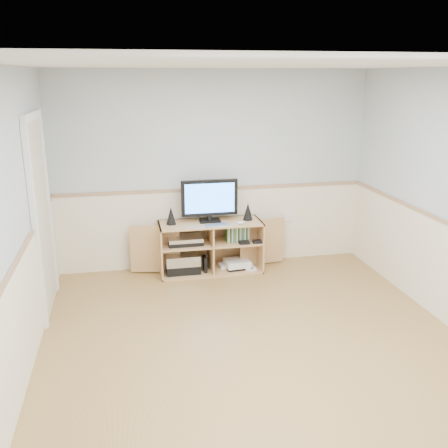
# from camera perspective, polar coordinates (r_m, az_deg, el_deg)

# --- Properties ---
(room) EXTENTS (4.04, 4.54, 2.54)m
(room) POSITION_cam_1_polar(r_m,az_deg,el_deg) (4.35, 3.08, 0.53)
(room) COLOR tan
(room) RESTS_ON ground
(media_cabinet) EXTENTS (2.02, 0.48, 0.65)m
(media_cabinet) POSITION_cam_1_polar(r_m,az_deg,el_deg) (6.39, -1.64, -2.41)
(media_cabinet) COLOR tan
(media_cabinet) RESTS_ON floor
(monitor) EXTENTS (0.71, 0.18, 0.53)m
(monitor) POSITION_cam_1_polar(r_m,az_deg,el_deg) (6.21, -1.67, 2.86)
(monitor) COLOR black
(monitor) RESTS_ON media_cabinet
(speaker_left) EXTENTS (0.12, 0.12, 0.22)m
(speaker_left) POSITION_cam_1_polar(r_m,az_deg,el_deg) (6.17, -6.08, 0.96)
(speaker_left) COLOR black
(speaker_left) RESTS_ON media_cabinet
(speaker_right) EXTENTS (0.12, 0.12, 0.23)m
(speaker_right) POSITION_cam_1_polar(r_m,az_deg,el_deg) (6.33, 2.75, 1.46)
(speaker_right) COLOR black
(speaker_right) RESTS_ON media_cabinet
(keyboard) EXTENTS (0.31, 0.16, 0.01)m
(keyboard) POSITION_cam_1_polar(r_m,az_deg,el_deg) (6.12, -0.85, -0.10)
(keyboard) COLOR silver
(keyboard) RESTS_ON media_cabinet
(mouse) EXTENTS (0.10, 0.08, 0.04)m
(mouse) POSITION_cam_1_polar(r_m,az_deg,el_deg) (6.18, 1.95, 0.17)
(mouse) COLOR white
(mouse) RESTS_ON media_cabinet
(av_components) EXTENTS (0.51, 0.32, 0.47)m
(av_components) POSITION_cam_1_polar(r_m,az_deg,el_deg) (6.33, -4.62, -3.75)
(av_components) COLOR black
(av_components) RESTS_ON media_cabinet
(game_consoles) EXTENTS (0.45, 0.30, 0.11)m
(game_consoles) POSITION_cam_1_polar(r_m,az_deg,el_deg) (6.48, 1.39, -4.61)
(game_consoles) COLOR white
(game_consoles) RESTS_ON media_cabinet
(game_cases) EXTENTS (0.29, 0.14, 0.19)m
(game_cases) POSITION_cam_1_polar(r_m,az_deg,el_deg) (6.34, 1.53, -1.12)
(game_cases) COLOR #3F8C3F
(game_cases) RESTS_ON media_cabinet
(wall_outlet) EXTENTS (0.12, 0.03, 0.12)m
(wall_outlet) POSITION_cam_1_polar(r_m,az_deg,el_deg) (6.75, 7.21, 0.90)
(wall_outlet) COLOR white
(wall_outlet) RESTS_ON wall_back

